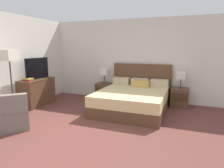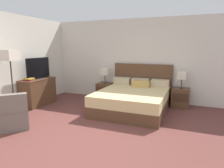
{
  "view_description": "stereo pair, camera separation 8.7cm",
  "coord_description": "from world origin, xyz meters",
  "px_view_note": "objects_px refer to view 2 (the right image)",
  "views": [
    {
      "loc": [
        1.62,
        -2.74,
        1.64
      ],
      "look_at": [
        -0.13,
        1.83,
        0.75
      ],
      "focal_mm": 32.0,
      "sensor_mm": 36.0,
      "label": 1
    },
    {
      "loc": [
        1.71,
        -2.71,
        1.64
      ],
      "look_at": [
        -0.13,
        1.83,
        0.75
      ],
      "focal_mm": 32.0,
      "sensor_mm": 36.0,
      "label": 2
    }
  ],
  "objects_px": {
    "dresser": "(38,91)",
    "book_blue_cover": "(29,79)",
    "table_lamp_right": "(182,76)",
    "armchair_by_window": "(10,115)",
    "book_red_cover": "(28,80)",
    "tv": "(38,68)",
    "floor_lamp": "(10,60)",
    "nightstand_right": "(180,98)",
    "table_lamp_left": "(105,72)",
    "bed": "(133,99)",
    "nightstand_left": "(105,91)"
  },
  "relations": [
    {
      "from": "table_lamp_left",
      "to": "book_red_cover",
      "type": "xyz_separation_m",
      "value": [
        -1.56,
        -1.64,
        -0.1
      ]
    },
    {
      "from": "book_red_cover",
      "to": "book_blue_cover",
      "type": "bearing_deg",
      "value": 0.0
    },
    {
      "from": "bed",
      "to": "dresser",
      "type": "distance_m",
      "value": 2.77
    },
    {
      "from": "dresser",
      "to": "book_red_cover",
      "type": "xyz_separation_m",
      "value": [
        -0.01,
        -0.32,
        0.39
      ]
    },
    {
      "from": "dresser",
      "to": "book_red_cover",
      "type": "height_order",
      "value": "book_red_cover"
    },
    {
      "from": "table_lamp_right",
      "to": "dresser",
      "type": "bearing_deg",
      "value": -161.15
    },
    {
      "from": "nightstand_right",
      "to": "book_blue_cover",
      "type": "distance_m",
      "value": 4.22
    },
    {
      "from": "bed",
      "to": "book_blue_cover",
      "type": "bearing_deg",
      "value": -161.53
    },
    {
      "from": "nightstand_right",
      "to": "floor_lamp",
      "type": "distance_m",
      "value": 4.51
    },
    {
      "from": "floor_lamp",
      "to": "dresser",
      "type": "bearing_deg",
      "value": 97.47
    },
    {
      "from": "book_red_cover",
      "to": "floor_lamp",
      "type": "distance_m",
      "value": 0.87
    },
    {
      "from": "tv",
      "to": "armchair_by_window",
      "type": "xyz_separation_m",
      "value": [
        0.69,
        -1.66,
        -0.77
      ]
    },
    {
      "from": "nightstand_right",
      "to": "dresser",
      "type": "bearing_deg",
      "value": -161.17
    },
    {
      "from": "armchair_by_window",
      "to": "floor_lamp",
      "type": "distance_m",
      "value": 1.35
    },
    {
      "from": "nightstand_left",
      "to": "nightstand_right",
      "type": "xyz_separation_m",
      "value": [
        2.31,
        0.0,
        0.0
      ]
    },
    {
      "from": "dresser",
      "to": "nightstand_right",
      "type": "bearing_deg",
      "value": 18.83
    },
    {
      "from": "tv",
      "to": "table_lamp_right",
      "type": "bearing_deg",
      "value": 17.93
    },
    {
      "from": "armchair_by_window",
      "to": "floor_lamp",
      "type": "height_order",
      "value": "floor_lamp"
    },
    {
      "from": "table_lamp_right",
      "to": "floor_lamp",
      "type": "distance_m",
      "value": 4.4
    },
    {
      "from": "book_blue_cover",
      "to": "floor_lamp",
      "type": "relative_size",
      "value": 0.14
    },
    {
      "from": "bed",
      "to": "nightstand_left",
      "type": "height_order",
      "value": "bed"
    },
    {
      "from": "tv",
      "to": "armchair_by_window",
      "type": "relative_size",
      "value": 0.92
    },
    {
      "from": "dresser",
      "to": "book_blue_cover",
      "type": "xyz_separation_m",
      "value": [
        0.01,
        -0.32,
        0.42
      ]
    },
    {
      "from": "table_lamp_left",
      "to": "armchair_by_window",
      "type": "height_order",
      "value": "table_lamp_left"
    },
    {
      "from": "bed",
      "to": "book_blue_cover",
      "type": "relative_size",
      "value": 9.42
    },
    {
      "from": "nightstand_left",
      "to": "book_blue_cover",
      "type": "relative_size",
      "value": 2.36
    },
    {
      "from": "armchair_by_window",
      "to": "dresser",
      "type": "bearing_deg",
      "value": 113.61
    },
    {
      "from": "nightstand_left",
      "to": "nightstand_right",
      "type": "bearing_deg",
      "value": 0.0
    },
    {
      "from": "book_blue_cover",
      "to": "book_red_cover",
      "type": "bearing_deg",
      "value": 180.0
    },
    {
      "from": "tv",
      "to": "floor_lamp",
      "type": "height_order",
      "value": "floor_lamp"
    },
    {
      "from": "bed",
      "to": "floor_lamp",
      "type": "relative_size",
      "value": 1.32
    },
    {
      "from": "dresser",
      "to": "book_blue_cover",
      "type": "bearing_deg",
      "value": -87.42
    },
    {
      "from": "dresser",
      "to": "floor_lamp",
      "type": "xyz_separation_m",
      "value": [
        0.13,
        -0.97,
        0.95
      ]
    },
    {
      "from": "bed",
      "to": "table_lamp_right",
      "type": "height_order",
      "value": "bed"
    },
    {
      "from": "bed",
      "to": "armchair_by_window",
      "type": "relative_size",
      "value": 2.18
    },
    {
      "from": "nightstand_left",
      "to": "floor_lamp",
      "type": "distance_m",
      "value": 2.9
    },
    {
      "from": "dresser",
      "to": "armchair_by_window",
      "type": "bearing_deg",
      "value": -66.39
    },
    {
      "from": "nightstand_left",
      "to": "table_lamp_right",
      "type": "relative_size",
      "value": 1.13
    },
    {
      "from": "tv",
      "to": "floor_lamp",
      "type": "bearing_deg",
      "value": -83.16
    },
    {
      "from": "bed",
      "to": "floor_lamp",
      "type": "distance_m",
      "value": 3.18
    },
    {
      "from": "tv",
      "to": "bed",
      "type": "bearing_deg",
      "value": 10.63
    },
    {
      "from": "dresser",
      "to": "book_blue_cover",
      "type": "height_order",
      "value": "book_blue_cover"
    },
    {
      "from": "nightstand_right",
      "to": "book_blue_cover",
      "type": "xyz_separation_m",
      "value": [
        -3.84,
        -1.64,
        0.55
      ]
    },
    {
      "from": "book_red_cover",
      "to": "book_blue_cover",
      "type": "relative_size",
      "value": 1.12
    },
    {
      "from": "book_blue_cover",
      "to": "dresser",
      "type": "bearing_deg",
      "value": 92.58
    },
    {
      "from": "book_red_cover",
      "to": "floor_lamp",
      "type": "bearing_deg",
      "value": -78.05
    },
    {
      "from": "dresser",
      "to": "book_blue_cover",
      "type": "relative_size",
      "value": 4.77
    },
    {
      "from": "table_lamp_left",
      "to": "armchair_by_window",
      "type": "bearing_deg",
      "value": -106.37
    },
    {
      "from": "table_lamp_right",
      "to": "tv",
      "type": "distance_m",
      "value": 4.06
    },
    {
      "from": "book_blue_cover",
      "to": "armchair_by_window",
      "type": "relative_size",
      "value": 0.23
    }
  ]
}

